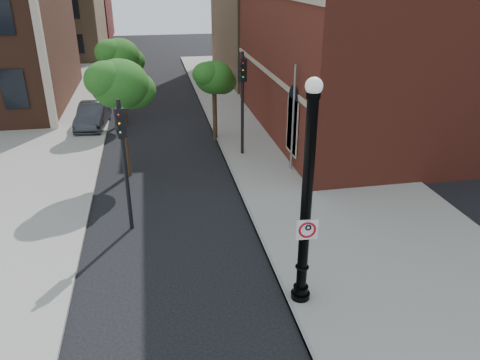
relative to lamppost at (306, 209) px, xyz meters
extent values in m
plane|color=black|center=(-2.40, 0.56, -2.93)|extent=(120.00, 120.00, 0.00)
cube|color=gray|center=(3.60, 10.56, -2.87)|extent=(8.00, 60.00, 0.12)
cube|color=gray|center=(-11.40, 18.56, -2.87)|extent=(10.00, 50.00, 0.12)
cube|color=gray|center=(-0.35, 10.56, -2.86)|extent=(0.10, 60.00, 0.14)
cube|color=maroon|center=(13.60, 14.56, 3.07)|extent=(22.00, 16.00, 12.00)
cube|color=black|center=(2.56, 9.56, -0.93)|extent=(0.08, 1.40, 2.40)
cube|color=#BFAC94|center=(2.57, 14.56, 0.57)|extent=(0.06, 16.00, 0.25)
cube|color=#BFAC94|center=(-9.40, 17.56, 4.07)|extent=(0.40, 0.40, 14.00)
cylinder|color=black|center=(0.00, 0.00, -2.79)|extent=(0.54, 0.54, 0.29)
cylinder|color=black|center=(0.00, 0.00, -2.55)|extent=(0.42, 0.42, 0.24)
cylinder|color=black|center=(0.00, 0.00, 0.14)|extent=(0.29, 0.29, 5.57)
torus|color=black|center=(0.00, 0.00, -1.78)|extent=(0.38, 0.38, 0.06)
cylinder|color=black|center=(0.00, 0.00, 3.00)|extent=(0.35, 0.35, 0.14)
sphere|color=silver|center=(0.00, 0.00, 3.21)|extent=(0.42, 0.42, 0.42)
cube|color=white|center=(0.01, -0.16, -0.52)|extent=(0.58, 0.06, 0.58)
cube|color=black|center=(0.01, -0.16, -0.25)|extent=(0.58, 0.05, 0.05)
cube|color=black|center=(0.01, -0.16, -0.78)|extent=(0.58, 0.05, 0.05)
cube|color=black|center=(-0.26, -0.14, -0.52)|extent=(0.05, 0.01, 0.58)
cube|color=black|center=(0.28, -0.18, -0.52)|extent=(0.05, 0.01, 0.58)
torus|color=#AD0615|center=(0.01, -0.16, -0.52)|extent=(0.47, 0.09, 0.47)
cube|color=#AD0615|center=(0.01, -0.16, -0.52)|extent=(0.33, 0.03, 0.33)
cube|color=black|center=(-0.04, -0.16, -0.52)|extent=(0.05, 0.01, 0.27)
torus|color=black|center=(0.04, -0.17, -0.45)|extent=(0.18, 0.07, 0.18)
cylinder|color=black|center=(0.01, -0.16, -0.25)|extent=(0.03, 0.02, 0.03)
imported|color=#2A2A2E|center=(-7.21, 17.78, -2.22)|extent=(1.89, 4.43, 1.42)
cylinder|color=black|center=(-4.77, 5.08, -0.55)|extent=(0.14, 0.14, 4.78)
cube|color=black|center=(-4.77, 5.08, 1.05)|extent=(0.38, 0.36, 1.00)
sphere|color=#E50505|center=(-4.82, 4.93, 1.40)|extent=(0.18, 0.18, 0.18)
sphere|color=#FF8C00|center=(-4.82, 4.93, 1.10)|extent=(0.18, 0.18, 0.18)
sphere|color=#00E519|center=(-4.82, 4.93, 0.80)|extent=(0.18, 0.18, 0.18)
cylinder|color=black|center=(0.58, 11.48, -0.37)|extent=(0.15, 0.15, 5.13)
cube|color=black|center=(0.58, 11.48, 1.34)|extent=(0.39, 0.38, 1.07)
sphere|color=#E50505|center=(0.53, 11.32, 1.71)|extent=(0.19, 0.19, 0.19)
sphere|color=#FF8C00|center=(0.53, 11.32, 1.39)|extent=(0.19, 0.19, 0.19)
sphere|color=#00E519|center=(0.53, 11.32, 1.07)|extent=(0.19, 0.19, 0.19)
cylinder|color=#999999|center=(2.40, 9.03, -0.47)|extent=(0.10, 0.10, 4.92)
cylinder|color=black|center=(-4.99, 9.99, -0.98)|extent=(0.24, 0.24, 3.91)
ellipsoid|color=#1A5115|center=(-4.99, 9.99, 1.25)|extent=(2.46, 2.46, 2.09)
ellipsoid|color=#1A5115|center=(-4.43, 10.44, 0.86)|extent=(1.90, 1.90, 1.61)
ellipsoid|color=#1A5115|center=(-5.49, 9.66, 1.53)|extent=(1.79, 1.79, 1.52)
cylinder|color=black|center=(-5.36, 18.19, -1.06)|extent=(0.24, 0.24, 3.75)
ellipsoid|color=#1A5115|center=(-5.36, 18.19, 1.09)|extent=(2.36, 2.36, 2.00)
ellipsoid|color=#1A5115|center=(-4.83, 18.62, 0.71)|extent=(1.82, 1.82, 1.55)
ellipsoid|color=#1A5115|center=(-5.85, 17.87, 1.35)|extent=(1.72, 1.72, 1.46)
cylinder|color=black|center=(-0.43, 14.04, -1.32)|extent=(0.24, 0.24, 3.22)
ellipsoid|color=#1A5115|center=(-0.43, 14.04, 0.52)|extent=(2.02, 2.02, 1.72)
ellipsoid|color=#1A5115|center=(0.03, 14.40, 0.20)|extent=(1.56, 1.56, 1.33)
ellipsoid|color=#1A5115|center=(-0.84, 13.76, 0.75)|extent=(1.47, 1.47, 1.25)
camera|label=1|loc=(-3.69, -10.18, 5.66)|focal=35.00mm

